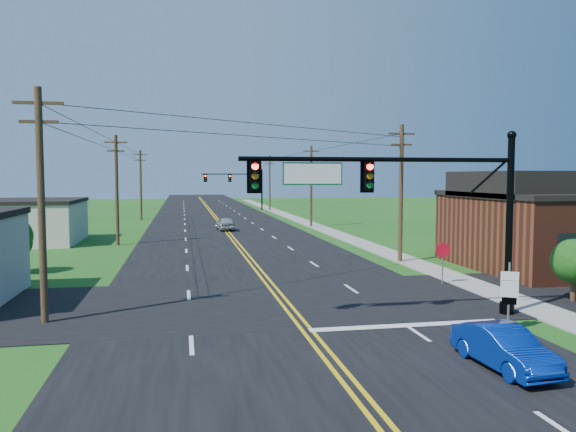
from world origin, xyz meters
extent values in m
plane|color=#184E16|center=(0.00, 0.00, 0.00)|extent=(260.00, 260.00, 0.00)
cube|color=black|center=(0.00, 50.00, 0.02)|extent=(16.00, 220.00, 0.04)
cube|color=black|center=(0.00, 12.00, 0.02)|extent=(70.00, 10.00, 0.04)
cube|color=gray|center=(10.50, 40.00, 0.04)|extent=(2.00, 160.00, 0.08)
cylinder|color=black|center=(8.80, 8.00, 3.60)|extent=(0.28, 0.28, 7.20)
cylinder|color=black|center=(8.80, 8.00, 0.25)|extent=(0.60, 0.60, 0.50)
sphere|color=black|center=(8.80, 8.00, 7.30)|extent=(0.36, 0.36, 0.36)
cylinder|color=black|center=(3.30, 8.00, 6.30)|extent=(11.00, 0.18, 0.18)
cube|color=#04571F|center=(0.60, 8.00, 5.75)|extent=(2.30, 0.06, 0.85)
cylinder|color=black|center=(8.80, 80.00, 3.60)|extent=(0.28, 0.28, 7.20)
cylinder|color=black|center=(8.80, 80.00, 0.25)|extent=(0.60, 0.60, 0.50)
sphere|color=black|center=(8.80, 80.00, 7.30)|extent=(0.36, 0.36, 0.36)
cylinder|color=black|center=(3.80, 80.00, 6.00)|extent=(10.00, 0.18, 0.18)
cube|color=#04571F|center=(0.60, 80.00, 5.45)|extent=(2.30, 0.06, 0.85)
cube|color=beige|center=(-19.00, 38.00, 1.70)|extent=(12.00, 9.00, 3.40)
cube|color=black|center=(-19.00, 38.00, 3.55)|extent=(12.20, 9.20, 0.30)
cylinder|color=#3A251A|center=(-9.50, 10.00, 4.50)|extent=(0.28, 0.28, 9.00)
cube|color=#3A251A|center=(-9.50, 10.00, 8.40)|extent=(1.80, 0.12, 0.12)
cube|color=#3A251A|center=(-9.50, 10.00, 7.70)|extent=(1.40, 0.12, 0.12)
cylinder|color=#3A251A|center=(-9.50, 35.00, 4.50)|extent=(0.28, 0.28, 9.00)
cube|color=#3A251A|center=(-9.50, 35.00, 8.40)|extent=(1.80, 0.12, 0.12)
cube|color=#3A251A|center=(-9.50, 35.00, 7.70)|extent=(1.40, 0.12, 0.12)
cylinder|color=#3A251A|center=(-9.50, 62.00, 4.50)|extent=(0.28, 0.28, 9.00)
cube|color=#3A251A|center=(-9.50, 62.00, 8.40)|extent=(1.80, 0.12, 0.12)
cube|color=#3A251A|center=(-9.50, 62.00, 7.70)|extent=(1.40, 0.12, 0.12)
cylinder|color=#3A251A|center=(9.80, 22.00, 4.50)|extent=(0.28, 0.28, 9.00)
cube|color=#3A251A|center=(9.80, 22.00, 8.40)|extent=(1.80, 0.12, 0.12)
cube|color=#3A251A|center=(9.80, 22.00, 7.70)|extent=(1.40, 0.12, 0.12)
cylinder|color=#3A251A|center=(9.80, 48.00, 4.50)|extent=(0.28, 0.28, 9.00)
cube|color=#3A251A|center=(9.80, 48.00, 8.40)|extent=(1.80, 0.12, 0.12)
cube|color=#3A251A|center=(9.80, 48.00, 7.70)|extent=(1.40, 0.12, 0.12)
cylinder|color=#3A251A|center=(9.80, 78.00, 4.50)|extent=(0.28, 0.28, 9.00)
cube|color=#3A251A|center=(9.80, 78.00, 8.40)|extent=(1.80, 0.12, 0.12)
cube|color=#3A251A|center=(9.80, 78.00, 7.70)|extent=(1.40, 0.12, 0.12)
cylinder|color=#3A251A|center=(16.00, 26.00, 0.92)|extent=(0.24, 0.24, 1.85)
sphere|color=#144310|center=(16.00, 26.00, 2.60)|extent=(3.00, 3.00, 3.00)
cylinder|color=#3A251A|center=(13.00, 9.50, 0.66)|extent=(0.24, 0.24, 1.32)
sphere|color=#144310|center=(13.00, 9.50, 1.86)|extent=(2.00, 2.00, 2.00)
cylinder|color=#3A251A|center=(-14.00, 22.00, 0.77)|extent=(0.24, 0.24, 1.54)
sphere|color=#144310|center=(-14.00, 22.00, 2.17)|extent=(2.40, 2.40, 2.40)
imported|color=#062896|center=(4.96, 2.02, 0.62)|extent=(1.60, 3.85, 1.24)
imported|color=#B1B0B5|center=(0.11, 45.75, 0.68)|extent=(1.94, 4.10, 1.36)
cylinder|color=slate|center=(7.50, 5.85, 1.26)|extent=(0.11, 0.11, 2.52)
cube|color=white|center=(7.50, 5.82, 2.00)|extent=(0.59, 0.29, 0.34)
cube|color=white|center=(7.50, 5.82, 1.55)|extent=(0.59, 0.29, 0.63)
cube|color=black|center=(7.50, 5.82, 1.09)|extent=(0.48, 0.25, 0.25)
cylinder|color=slate|center=(9.00, 14.26, 1.04)|extent=(0.08, 0.08, 2.09)
cylinder|color=#B80A1A|center=(9.00, 14.23, 1.84)|extent=(0.79, 0.17, 0.79)
camera|label=1|loc=(-4.23, -12.61, 5.66)|focal=35.00mm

